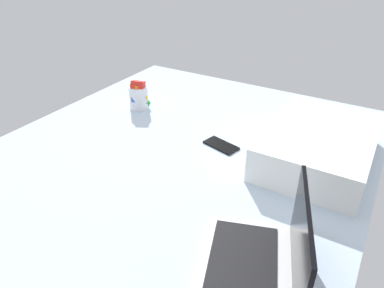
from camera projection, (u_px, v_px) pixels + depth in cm
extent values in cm
cube|color=silver|center=(166.00, 182.00, 136.42)|extent=(180.00, 140.00, 18.00)
cube|color=silver|center=(248.00, 269.00, 88.48)|extent=(38.61, 32.32, 2.00)
cube|color=black|center=(242.00, 265.00, 88.14)|extent=(32.91, 25.36, 0.40)
cube|color=black|center=(301.00, 243.00, 80.64)|extent=(31.60, 11.47, 21.00)
cylinder|color=silver|center=(139.00, 98.00, 170.12)|extent=(9.00, 9.00, 11.00)
cube|color=#268C33|center=(143.00, 102.00, 171.57)|extent=(5.55, 7.00, 5.85)
cube|color=blue|center=(137.00, 100.00, 169.30)|extent=(7.93, 7.84, 5.07)
cube|color=yellow|center=(142.00, 96.00, 169.00)|extent=(6.28, 6.33, 4.31)
cube|color=#268C33|center=(136.00, 91.00, 169.68)|extent=(6.49, 6.18, 4.86)
cube|color=orange|center=(136.00, 89.00, 167.36)|extent=(5.66, 6.18, 4.91)
cube|color=red|center=(138.00, 85.00, 166.91)|extent=(7.62, 7.44, 5.48)
cube|color=black|center=(221.00, 145.00, 141.59)|extent=(10.12, 15.26, 0.80)
cube|color=white|center=(319.00, 146.00, 129.53)|extent=(52.00, 36.00, 13.00)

